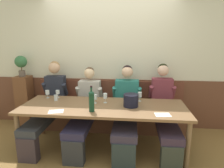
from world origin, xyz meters
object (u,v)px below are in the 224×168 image
object	(u,v)px
wine_glass_left_end	(105,96)
water_tumbler_right	(56,98)
person_center_right_seat	(164,107)
wall_bench	(109,115)
potted_plant	(21,63)
wine_glass_near_bucket	(58,92)
person_left_seat	(86,106)
wine_glass_mid_left	(95,97)
wine_glass_right_end	(140,95)
person_center_left_seat	(49,102)
person_right_seat	(126,106)
ice_bucket	(131,100)
wine_bottle_clear_water	(92,100)
dining_table	(103,110)
wine_glass_center_rear	(47,93)

from	to	relation	value
wine_glass_left_end	water_tumbler_right	xyz separation A→B (m)	(-0.85, 0.02, -0.06)
person_center_right_seat	wine_glass_left_end	distance (m)	1.02
wall_bench	potted_plant	size ratio (longest dim) A/B	7.04
wine_glass_near_bucket	person_left_seat	bearing A→B (deg)	-1.61
person_left_seat	wine_glass_mid_left	xyz separation A→B (m)	(0.21, -0.21, 0.23)
wine_glass_right_end	wine_glass_mid_left	world-z (taller)	wine_glass_right_end
person_center_left_seat	person_left_seat	distance (m)	0.68
person_right_seat	wine_glass_right_end	world-z (taller)	person_right_seat
wall_bench	ice_bucket	distance (m)	0.99
ice_bucket	wine_glass_right_end	size ratio (longest dim) A/B	1.49
wall_bench	wine_bottle_clear_water	xyz separation A→B (m)	(-0.13, -0.97, 0.62)
wine_glass_near_bucket	wine_glass_left_end	distance (m)	0.89
wall_bench	person_right_seat	world-z (taller)	person_right_seat
person_right_seat	person_center_right_seat	size ratio (longest dim) A/B	1.01
potted_plant	person_center_right_seat	bearing A→B (deg)	-8.90
ice_bucket	wine_bottle_clear_water	xyz separation A→B (m)	(-0.56, -0.27, 0.07)
wine_glass_right_end	dining_table	bearing A→B (deg)	-153.14
wall_bench	person_left_seat	bearing A→B (deg)	-132.44
person_center_left_seat	person_left_seat	xyz separation A→B (m)	(0.68, -0.01, -0.05)
wall_bench	water_tumbler_right	xyz separation A→B (m)	(-0.83, -0.55, 0.50)
person_left_seat	wine_glass_right_end	world-z (taller)	person_left_seat
wine_glass_left_end	potted_plant	bearing A→B (deg)	160.92
ice_bucket	wine_glass_left_end	distance (m)	0.44
potted_plant	wine_glass_right_end	bearing A→B (deg)	-11.38
person_center_left_seat	water_tumbler_right	xyz separation A→B (m)	(0.21, -0.16, 0.14)
person_left_seat	wine_glass_right_end	size ratio (longest dim) A/B	8.67
person_left_seat	ice_bucket	bearing A→B (deg)	-21.09
water_tumbler_right	potted_plant	xyz separation A→B (m)	(-0.90, 0.58, 0.50)
potted_plant	wine_glass_near_bucket	bearing A→B (deg)	-25.46
person_left_seat	wine_glass_near_bucket	size ratio (longest dim) A/B	9.80
dining_table	person_center_right_seat	world-z (taller)	person_center_right_seat
dining_table	wine_bottle_clear_water	xyz separation A→B (m)	(-0.13, -0.25, 0.23)
wine_bottle_clear_water	wine_glass_left_end	world-z (taller)	wine_bottle_clear_water
dining_table	wine_glass_right_end	xyz separation A→B (m)	(0.57, 0.29, 0.18)
ice_bucket	wine_glass_center_rear	bearing A→B (deg)	168.81
wall_bench	person_center_right_seat	world-z (taller)	person_center_right_seat
wall_bench	potted_plant	xyz separation A→B (m)	(-1.74, 0.03, 1.01)
wine_glass_near_bucket	wine_glass_right_end	bearing A→B (deg)	-1.91
dining_table	water_tumbler_right	world-z (taller)	water_tumbler_right
wall_bench	dining_table	size ratio (longest dim) A/B	1.12
ice_bucket	water_tumbler_right	bearing A→B (deg)	172.94
wine_glass_left_end	wine_glass_center_rear	world-z (taller)	wine_glass_left_end
potted_plant	water_tumbler_right	bearing A→B (deg)	-32.71
person_right_seat	wine_glass_left_end	xyz separation A→B (m)	(-0.34, -0.19, 0.23)
person_right_seat	wall_bench	bearing A→B (deg)	132.55
person_right_seat	water_tumbler_right	xyz separation A→B (m)	(-1.18, -0.16, 0.16)
person_center_left_seat	wine_glass_near_bucket	size ratio (longest dim) A/B	9.80
person_left_seat	potted_plant	world-z (taller)	potted_plant
wine_bottle_clear_water	person_left_seat	bearing A→B (deg)	112.17
wall_bench	person_center_left_seat	distance (m)	1.17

